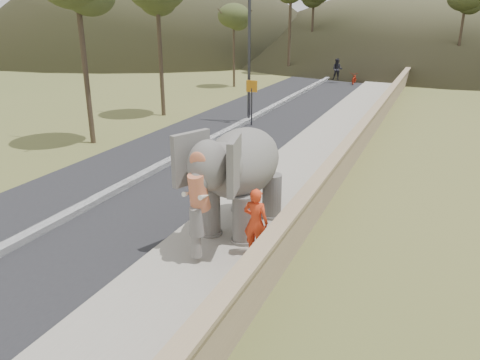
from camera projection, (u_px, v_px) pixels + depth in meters
name	position (u px, v px, depth m)	size (l,w,h in m)	color
ground	(234.00, 238.00, 12.57)	(160.00, 160.00, 0.00)	olive
road	(224.00, 135.00, 23.06)	(7.00, 120.00, 0.03)	black
median	(224.00, 133.00, 23.03)	(0.35, 120.00, 0.22)	black
walkway	(323.00, 144.00, 21.18)	(3.00, 120.00, 0.15)	#9E9687
parapet	(361.00, 138.00, 20.41)	(0.30, 120.00, 1.10)	tan
lamppost	(255.00, 30.00, 24.12)	(1.76, 0.36, 8.00)	#2B2C30
signboard	(252.00, 95.00, 24.43)	(0.60, 0.08, 2.40)	#2D2D33
hill_far	(458.00, 3.00, 68.82)	(80.00, 80.00, 14.00)	brown
elephant_and_man	(242.00, 177.00, 12.51)	(2.40, 4.08, 2.86)	slate
motorcyclist	(346.00, 74.00, 39.42)	(2.33, 1.89, 2.05)	maroon
trees	(422.00, 33.00, 36.21)	(47.42, 41.62, 9.80)	#473828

